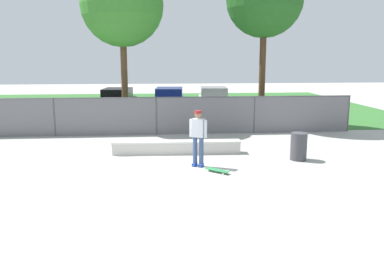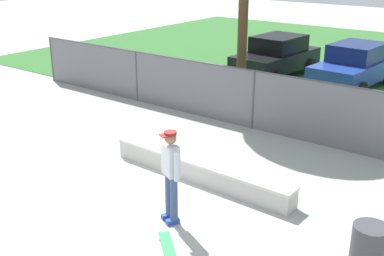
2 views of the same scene
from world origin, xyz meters
TOP-DOWN VIEW (x-y plane):
  - ground_plane at (0.00, 0.00)m, footprint 80.00×80.00m
  - grass_strip at (0.00, 15.75)m, footprint 30.33×20.00m
  - concrete_ledge at (0.77, 1.80)m, footprint 4.76×0.61m
  - skateboarder at (1.40, 0.06)m, footprint 0.55×0.40m
  - skateboard at (1.92, -0.70)m, footprint 0.74×0.67m
  - chainlink_fence at (-0.00, 5.45)m, footprint 18.40×0.07m
  - car_black at (-2.43, 11.49)m, footprint 2.26×4.32m
  - car_blue at (0.74, 11.68)m, footprint 2.26×4.32m
  - trash_bin at (4.95, 0.56)m, footprint 0.56×0.56m

SIDE VIEW (x-z plane):
  - ground_plane at x=0.00m, z-range 0.00..0.00m
  - grass_strip at x=0.00m, z-range 0.00..0.02m
  - skateboard at x=1.92m, z-range 0.03..0.12m
  - concrete_ledge at x=0.77m, z-range 0.00..0.48m
  - trash_bin at x=4.95m, z-range 0.00..0.96m
  - car_black at x=-2.43m, z-range 0.01..1.67m
  - car_blue at x=0.74m, z-range 0.01..1.67m
  - chainlink_fence at x=0.00m, z-range 0.08..1.83m
  - skateboarder at x=1.40m, z-range 0.11..1.95m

